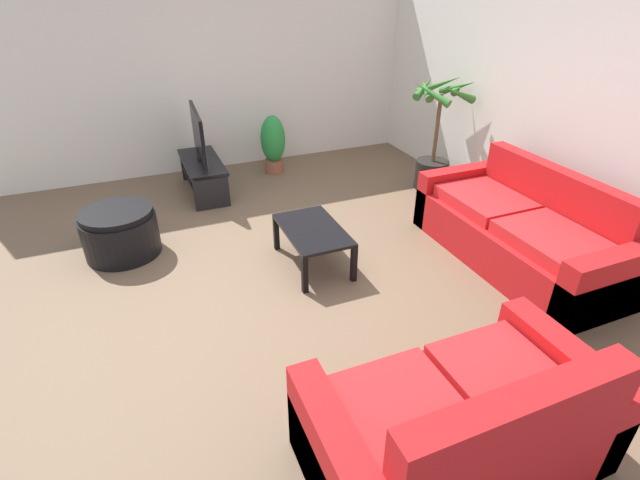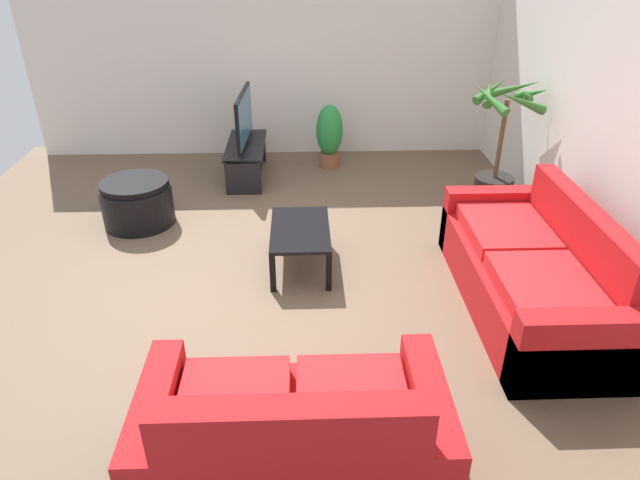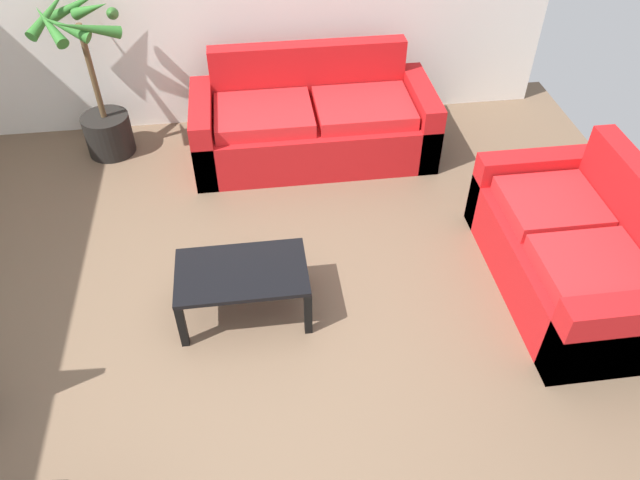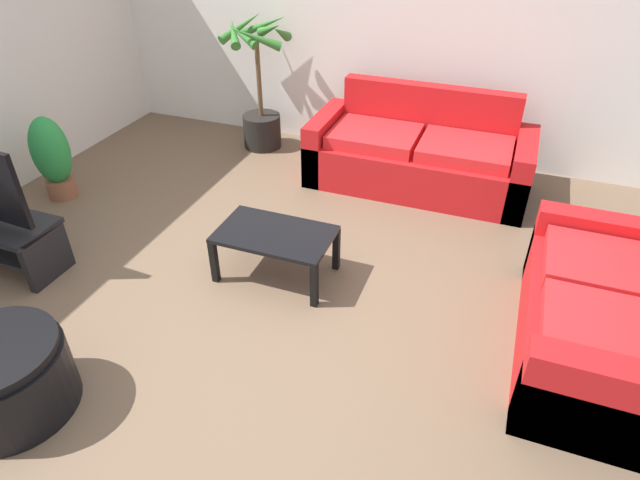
{
  "view_description": "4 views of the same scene",
  "coord_description": "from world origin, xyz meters",
  "px_view_note": "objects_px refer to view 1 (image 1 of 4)",
  "views": [
    {
      "loc": [
        3.58,
        -0.96,
        2.47
      ],
      "look_at": [
        0.49,
        0.31,
        0.55
      ],
      "focal_mm": 26.29,
      "sensor_mm": 36.0,
      "label": 1
    },
    {
      "loc": [
        4.42,
        0.46,
        2.75
      ],
      "look_at": [
        0.39,
        0.61,
        0.48
      ],
      "focal_mm": 31.6,
      "sensor_mm": 36.0,
      "label": 2
    },
    {
      "loc": [
        0.14,
        -2.38,
        3.2
      ],
      "look_at": [
        0.53,
        0.55,
        0.49
      ],
      "focal_mm": 34.26,
      "sensor_mm": 36.0,
      "label": 3
    },
    {
      "loc": [
        1.48,
        -2.53,
        2.6
      ],
      "look_at": [
        0.41,
        0.31,
        0.51
      ],
      "focal_mm": 30.11,
      "sensor_mm": 36.0,
      "label": 4
    }
  ],
  "objects_px": {
    "couch_main": "(519,233)",
    "ottoman": "(120,232)",
    "tv": "(198,135)",
    "potted_plant_small": "(273,143)",
    "potted_palm": "(435,147)",
    "coffee_table": "(313,234)",
    "couch_loveseat": "(458,427)",
    "tv_stand": "(203,171)"
  },
  "relations": [
    {
      "from": "tv_stand",
      "to": "ottoman",
      "type": "distance_m",
      "value": 1.59
    },
    {
      "from": "couch_main",
      "to": "potted_plant_small",
      "type": "distance_m",
      "value": 3.46
    },
    {
      "from": "coffee_table",
      "to": "tv",
      "type": "bearing_deg",
      "value": -163.07
    },
    {
      "from": "potted_palm",
      "to": "ottoman",
      "type": "bearing_deg",
      "value": -86.61
    },
    {
      "from": "tv_stand",
      "to": "potted_plant_small",
      "type": "distance_m",
      "value": 1.09
    },
    {
      "from": "couch_loveseat",
      "to": "tv",
      "type": "xyz_separation_m",
      "value": [
        -4.4,
        -0.6,
        0.46
      ]
    },
    {
      "from": "couch_loveseat",
      "to": "potted_palm",
      "type": "relative_size",
      "value": 1.17
    },
    {
      "from": "couch_main",
      "to": "potted_palm",
      "type": "bearing_deg",
      "value": 171.58
    },
    {
      "from": "couch_loveseat",
      "to": "coffee_table",
      "type": "distance_m",
      "value": 2.28
    },
    {
      "from": "couch_main",
      "to": "couch_loveseat",
      "type": "relative_size",
      "value": 1.27
    },
    {
      "from": "coffee_table",
      "to": "potted_plant_small",
      "type": "distance_m",
      "value": 2.48
    },
    {
      "from": "tv_stand",
      "to": "potted_palm",
      "type": "bearing_deg",
      "value": 70.41
    },
    {
      "from": "potted_plant_small",
      "to": "couch_main",
      "type": "bearing_deg",
      "value": 24.87
    },
    {
      "from": "couch_loveseat",
      "to": "coffee_table",
      "type": "bearing_deg",
      "value": 178.84
    },
    {
      "from": "couch_main",
      "to": "ottoman",
      "type": "bearing_deg",
      "value": -114.56
    },
    {
      "from": "couch_loveseat",
      "to": "coffee_table",
      "type": "relative_size",
      "value": 1.92
    },
    {
      "from": "couch_main",
      "to": "tv_stand",
      "type": "height_order",
      "value": "couch_main"
    },
    {
      "from": "couch_loveseat",
      "to": "tv_stand",
      "type": "xyz_separation_m",
      "value": [
        -4.4,
        -0.6,
        -0.02
      ]
    },
    {
      "from": "potted_palm",
      "to": "ottoman",
      "type": "distance_m",
      "value": 3.82
    },
    {
      "from": "tv",
      "to": "coffee_table",
      "type": "height_order",
      "value": "tv"
    },
    {
      "from": "coffee_table",
      "to": "ottoman",
      "type": "distance_m",
      "value": 1.92
    },
    {
      "from": "coffee_table",
      "to": "potted_palm",
      "type": "distance_m",
      "value": 2.41
    },
    {
      "from": "potted_palm",
      "to": "potted_plant_small",
      "type": "bearing_deg",
      "value": -127.06
    },
    {
      "from": "ottoman",
      "to": "couch_main",
      "type": "bearing_deg",
      "value": 65.44
    },
    {
      "from": "couch_main",
      "to": "couch_loveseat",
      "type": "height_order",
      "value": "same"
    },
    {
      "from": "couch_main",
      "to": "tv",
      "type": "relative_size",
      "value": 2.0
    },
    {
      "from": "tv",
      "to": "potted_plant_small",
      "type": "relative_size",
      "value": 1.3
    },
    {
      "from": "potted_palm",
      "to": "potted_plant_small",
      "type": "distance_m",
      "value": 2.17
    },
    {
      "from": "couch_loveseat",
      "to": "potted_palm",
      "type": "height_order",
      "value": "potted_palm"
    },
    {
      "from": "couch_main",
      "to": "couch_loveseat",
      "type": "distance_m",
      "value": 2.46
    },
    {
      "from": "potted_plant_small",
      "to": "tv_stand",
      "type": "bearing_deg",
      "value": -72.72
    },
    {
      "from": "tv_stand",
      "to": "ottoman",
      "type": "bearing_deg",
      "value": -40.56
    },
    {
      "from": "coffee_table",
      "to": "potted_palm",
      "type": "height_order",
      "value": "potted_palm"
    },
    {
      "from": "coffee_table",
      "to": "ottoman",
      "type": "relative_size",
      "value": 1.19
    },
    {
      "from": "tv",
      "to": "couch_main",
      "type": "bearing_deg",
      "value": 41.43
    },
    {
      "from": "couch_loveseat",
      "to": "potted_palm",
      "type": "bearing_deg",
      "value": 147.72
    },
    {
      "from": "ottoman",
      "to": "tv",
      "type": "bearing_deg",
      "value": 139.35
    },
    {
      "from": "tv_stand",
      "to": "potted_plant_small",
      "type": "bearing_deg",
      "value": 107.28
    },
    {
      "from": "couch_main",
      "to": "tv_stand",
      "type": "xyz_separation_m",
      "value": [
        -2.82,
        -2.49,
        -0.02
      ]
    },
    {
      "from": "couch_main",
      "to": "potted_palm",
      "type": "height_order",
      "value": "potted_palm"
    },
    {
      "from": "couch_loveseat",
      "to": "potted_palm",
      "type": "distance_m",
      "value": 4.05
    },
    {
      "from": "couch_main",
      "to": "couch_loveseat",
      "type": "xyz_separation_m",
      "value": [
        1.58,
        -1.89,
        -0.0
      ]
    }
  ]
}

